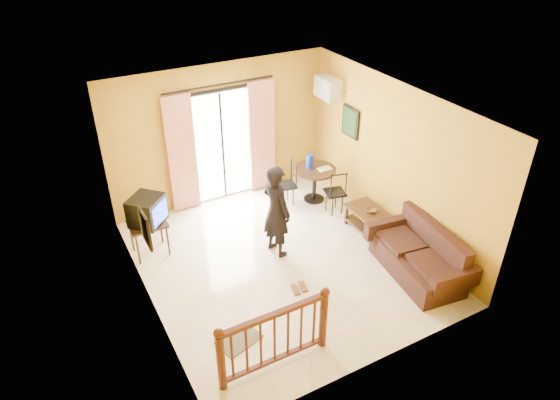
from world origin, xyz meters
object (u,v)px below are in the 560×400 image
dining_table (315,176)px  coffee_table (370,219)px  standing_person (276,211)px  television (147,210)px  sofa (420,257)px

dining_table → coffee_table: size_ratio=0.86×
coffee_table → standing_person: standing_person is taller
television → sofa: size_ratio=0.39×
television → sofa: bearing=-79.1°
television → standing_person: 2.17m
dining_table → coffee_table: 1.54m
coffee_table → standing_person: 1.90m
dining_table → coffee_table: dining_table is taller
television → standing_person: standing_person is taller
television → sofa: television is taller
sofa → standing_person: size_ratio=1.12×
coffee_table → sofa: sofa is taller
sofa → standing_person: 2.49m
dining_table → standing_person: (-1.51, -1.17, 0.28)m
dining_table → sofa: (0.29, -2.81, -0.24)m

